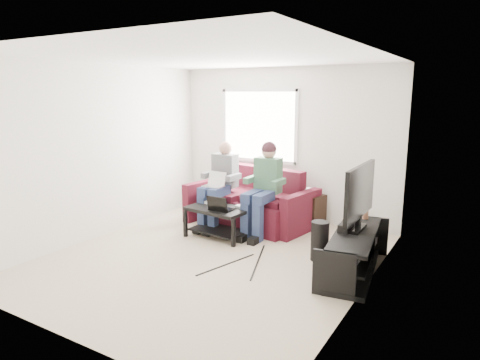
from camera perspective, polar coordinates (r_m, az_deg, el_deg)
name	(u,v)px	position (r m, az deg, el deg)	size (l,w,h in m)	color
floor	(212,258)	(5.84, -3.82, -10.31)	(4.50, 4.50, 0.00)	beige
ceiling	(209,57)	(5.44, -4.20, 16.05)	(4.50, 4.50, 0.00)	white
wall_back	(285,144)	(7.43, 5.99, 4.75)	(4.50, 4.50, 0.00)	silver
wall_front	(57,199)	(3.90, -23.25, -2.31)	(4.50, 4.50, 0.00)	silver
wall_left	(102,151)	(6.82, -17.96, 3.65)	(4.50, 4.50, 0.00)	silver
wall_right	(367,178)	(4.66, 16.63, 0.29)	(4.50, 4.50, 0.00)	silver
window	(259,126)	(7.61, 2.53, 7.23)	(1.48, 0.04, 1.28)	white
sofa	(252,204)	(7.17, 1.60, -3.27)	(2.13, 1.21, 0.93)	#4D131D
person_left	(220,180)	(6.97, -2.73, -0.06)	(0.40, 0.71, 1.39)	navy
person_right	(264,182)	(6.57, 3.19, -0.23)	(0.40, 0.71, 1.43)	navy
laptop_silver	(214,183)	(6.84, -3.49, -0.39)	(0.32, 0.22, 0.24)	silver
coffee_table	(218,215)	(6.54, -2.95, -4.72)	(0.97, 0.65, 0.46)	black
laptop_black	(222,202)	(6.34, -2.47, -2.96)	(0.34, 0.24, 0.24)	black
controller_a	(207,202)	(6.75, -4.37, -2.97)	(0.14, 0.09, 0.04)	silver
controller_b	(219,203)	(6.70, -2.82, -3.07)	(0.14, 0.09, 0.04)	black
controller_c	(240,207)	(6.47, -0.01, -3.59)	(0.14, 0.09, 0.04)	gray
tv_stand	(354,255)	(5.48, 14.98, -9.58)	(0.68, 1.62, 0.52)	black
tv	(360,194)	(5.36, 15.67, -1.76)	(0.12, 1.10, 0.81)	black
soundbar	(348,225)	(5.50, 14.25, -5.78)	(0.12, 0.50, 0.10)	black
drink_cup	(365,214)	(5.97, 16.38, -4.42)	(0.08, 0.08, 0.12)	#975F41
console_white	(344,260)	(5.10, 13.75, -10.28)	(0.30, 0.22, 0.06)	silver
console_grey	(361,241)	(5.73, 15.87, -7.83)	(0.34, 0.26, 0.08)	gray
console_black	(353,250)	(5.41, 14.88, -8.99)	(0.38, 0.30, 0.07)	black
subwoofer	(320,241)	(5.76, 10.58, -8.00)	(0.23, 0.23, 0.53)	black
keyboard_floor	(327,272)	(5.47, 11.51, -11.95)	(0.15, 0.45, 0.03)	black
end_table	(311,210)	(7.11, 9.46, -3.97)	(0.37, 0.37, 0.64)	black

